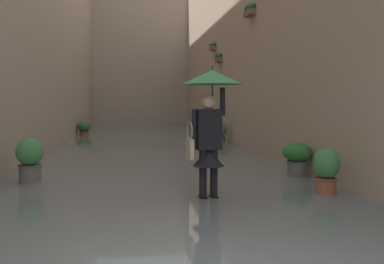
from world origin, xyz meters
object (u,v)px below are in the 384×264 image
potted_plant_near_left (219,132)px  potted_plant_far_right (30,160)px  potted_plant_near_right (84,128)px  person_wading (210,109)px  potted_plant_mid_left (326,171)px  potted_plant_far_left (297,158)px

potted_plant_near_left → potted_plant_far_right: bearing=55.9°
potted_plant_near_right → person_wading: bearing=103.8°
person_wading → potted_plant_near_left: (-2.00, -9.34, -1.01)m
potted_plant_near_left → person_wading: bearing=77.9°
potted_plant_mid_left → potted_plant_far_left: bearing=-95.5°
potted_plant_near_left → potted_plant_near_right: bearing=-38.3°
potted_plant_far_right → potted_plant_near_left: 9.13m
potted_plant_mid_left → potted_plant_far_left: potted_plant_mid_left is taller
person_wading → potted_plant_near_right: person_wading is taller
potted_plant_near_left → potted_plant_near_right: size_ratio=1.22×
person_wading → potted_plant_mid_left: size_ratio=2.57×
potted_plant_far_left → potted_plant_far_right: bearing=0.2°
potted_plant_far_right → potted_plant_near_left: size_ratio=1.08×
person_wading → potted_plant_near_left: person_wading is taller
potted_plant_far_right → potted_plant_mid_left: bearing=160.9°
person_wading → potted_plant_near_right: (3.32, -13.54, -1.08)m
potted_plant_near_right → potted_plant_near_left: bearing=141.7°
person_wading → potted_plant_near_right: 13.98m
potted_plant_mid_left → potted_plant_near_left: 9.31m
potted_plant_mid_left → potted_plant_near_right: size_ratio=1.20×
potted_plant_near_right → potted_plant_far_left: potted_plant_far_left is taller
potted_plant_far_left → potted_plant_near_right: bearing=-65.1°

